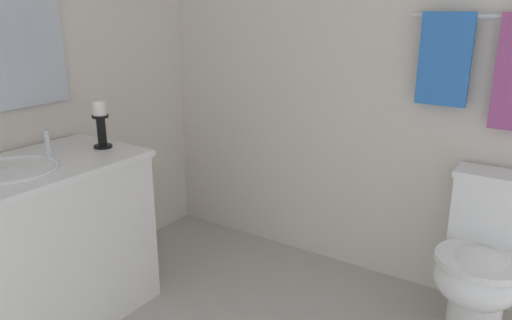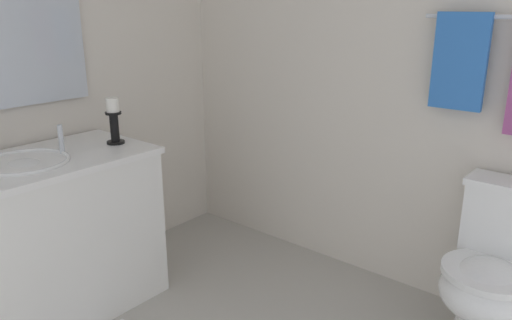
% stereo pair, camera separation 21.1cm
% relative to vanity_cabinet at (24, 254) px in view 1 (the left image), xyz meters
% --- Properties ---
extents(wall_back, '(3.06, 0.04, 2.45)m').
position_rel_vanity_cabinet_xyz_m(wall_back, '(1.20, 1.46, 0.82)').
color(wall_back, silver).
rests_on(wall_back, ground).
extents(vanity_cabinet, '(0.58, 1.16, 0.81)m').
position_rel_vanity_cabinet_xyz_m(vanity_cabinet, '(0.00, 0.00, 0.00)').
color(vanity_cabinet, white).
rests_on(vanity_cabinet, ground).
extents(sink_basin, '(0.40, 0.40, 0.24)m').
position_rel_vanity_cabinet_xyz_m(sink_basin, '(-0.00, 0.00, 0.37)').
color(sink_basin, white).
rests_on(sink_basin, vanity_cabinet).
extents(candle_holder_tall, '(0.09, 0.09, 0.24)m').
position_rel_vanity_cabinet_xyz_m(candle_holder_tall, '(0.04, 0.46, 0.53)').
color(candle_holder_tall, black).
rests_on(candle_holder_tall, vanity_cabinet).
extents(toilet, '(0.39, 0.54, 0.75)m').
position_rel_vanity_cabinet_xyz_m(toilet, '(1.74, 1.17, -0.04)').
color(toilet, white).
rests_on(toilet, ground).
extents(towel_bar, '(0.72, 0.02, 0.02)m').
position_rel_vanity_cabinet_xyz_m(towel_bar, '(1.60, 1.40, 1.04)').
color(towel_bar, silver).
extents(towel_near_vanity, '(0.24, 0.03, 0.44)m').
position_rel_vanity_cabinet_xyz_m(towel_near_vanity, '(1.42, 1.38, 0.84)').
color(towel_near_vanity, blue).
rests_on(towel_near_vanity, towel_bar).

